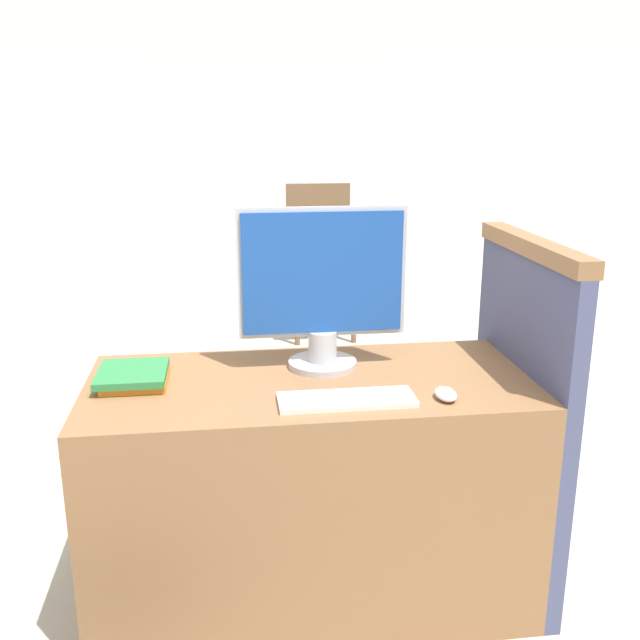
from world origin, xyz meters
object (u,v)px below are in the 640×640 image
Objects in this scene: keyboard at (347,400)px; far_chair at (320,253)px; book_stack at (134,376)px; monitor at (322,289)px; mouse at (446,394)px.

far_chair is (0.33, 2.99, -0.17)m from keyboard.
keyboard is 3.02m from far_chair.
book_stack is at bearing -115.60° from far_chair.
monitor is 0.61m from book_stack.
far_chair is (0.35, 2.70, -0.41)m from monitor.
mouse is 0.42× the size of book_stack.
book_stack is (-0.56, -0.07, -0.23)m from monitor.
far_chair is at bearing 82.52° from monitor.
far_chair is at bearing 88.98° from mouse.
mouse is (0.27, -0.01, 0.01)m from keyboard.
monitor is 0.49m from mouse.
book_stack is at bearing 164.51° from mouse.
book_stack is 0.21× the size of far_chair.
keyboard is at bearing -84.89° from monitor.
keyboard is at bearing -103.49° from far_chair.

